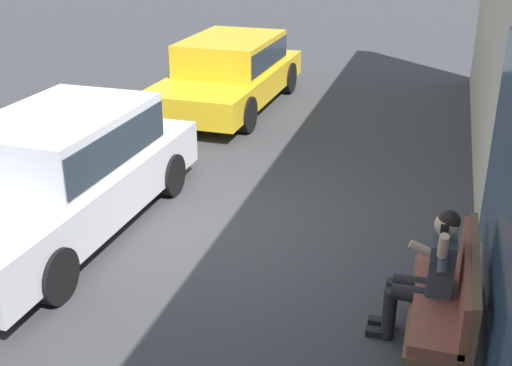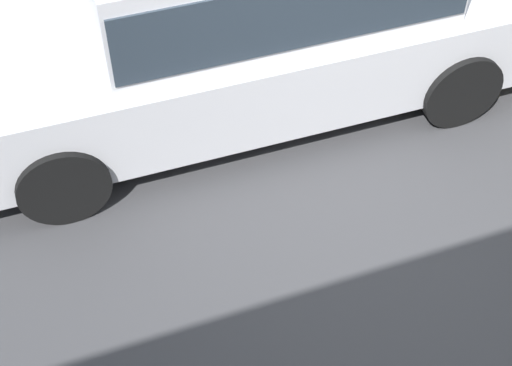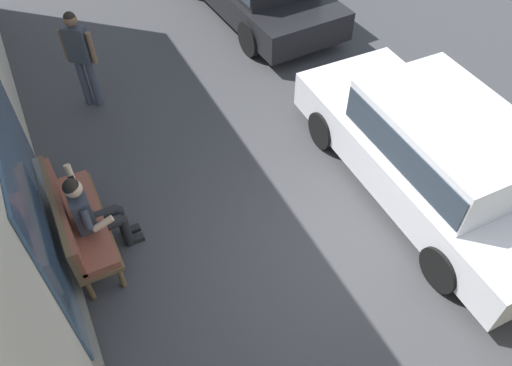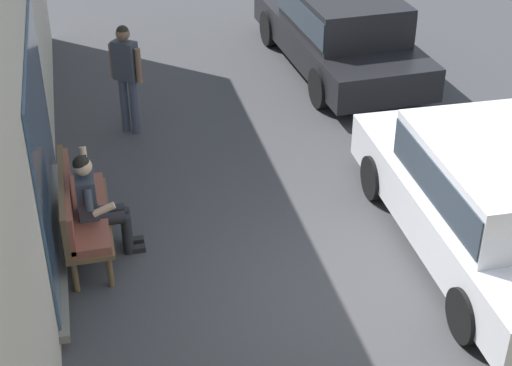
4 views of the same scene
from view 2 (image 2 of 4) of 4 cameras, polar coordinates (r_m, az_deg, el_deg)
The scene contains 1 object.
ground_plane at distance 5.12m, azimuth 10.53°, elevation -4.47°, with size 60.00×60.00×0.00m, color #38383A.
Camera 2 is at (1.93, 2.60, 3.97)m, focal length 55.00 mm.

